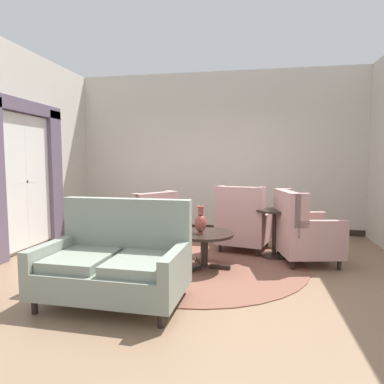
{
  "coord_description": "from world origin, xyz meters",
  "views": [
    {
      "loc": [
        0.74,
        -4.35,
        1.47
      ],
      "look_at": [
        -0.16,
        0.58,
        1.0
      ],
      "focal_mm": 31.57,
      "sensor_mm": 36.0,
      "label": 1
    }
  ],
  "objects_px": {
    "armchair_far_left": "(302,232)",
    "armchair_foreground_right": "(147,223)",
    "porcelain_vase": "(201,222)",
    "armchair_near_sideboard": "(243,224)",
    "side_table": "(275,228)",
    "coffee_table": "(204,240)",
    "settee": "(115,262)"
  },
  "relations": [
    {
      "from": "armchair_near_sideboard",
      "to": "armchair_far_left",
      "type": "distance_m",
      "value": 0.99
    },
    {
      "from": "settee",
      "to": "armchair_far_left",
      "type": "height_order",
      "value": "settee"
    },
    {
      "from": "armchair_foreground_right",
      "to": "porcelain_vase",
      "type": "bearing_deg",
      "value": 80.82
    },
    {
      "from": "porcelain_vase",
      "to": "settee",
      "type": "relative_size",
      "value": 0.25
    },
    {
      "from": "armchair_foreground_right",
      "to": "side_table",
      "type": "relative_size",
      "value": 1.55
    },
    {
      "from": "porcelain_vase",
      "to": "armchair_far_left",
      "type": "height_order",
      "value": "armchair_far_left"
    },
    {
      "from": "coffee_table",
      "to": "settee",
      "type": "height_order",
      "value": "settee"
    },
    {
      "from": "coffee_table",
      "to": "armchair_far_left",
      "type": "xyz_separation_m",
      "value": [
        1.35,
        0.53,
        0.05
      ]
    },
    {
      "from": "coffee_table",
      "to": "armchair_far_left",
      "type": "relative_size",
      "value": 0.76
    },
    {
      "from": "armchair_near_sideboard",
      "to": "armchair_foreground_right",
      "type": "bearing_deg",
      "value": 15.57
    },
    {
      "from": "armchair_far_left",
      "to": "armchair_foreground_right",
      "type": "xyz_separation_m",
      "value": [
        -2.46,
        0.44,
        -0.03
      ]
    },
    {
      "from": "porcelain_vase",
      "to": "side_table",
      "type": "xyz_separation_m",
      "value": [
        1.01,
        0.79,
        -0.2
      ]
    },
    {
      "from": "armchair_far_left",
      "to": "side_table",
      "type": "distance_m",
      "value": 0.43
    },
    {
      "from": "armchair_far_left",
      "to": "armchair_near_sideboard",
      "type": "bearing_deg",
      "value": 48.91
    },
    {
      "from": "coffee_table",
      "to": "settee",
      "type": "xyz_separation_m",
      "value": [
        -0.76,
        -1.22,
        0.02
      ]
    },
    {
      "from": "coffee_table",
      "to": "armchair_far_left",
      "type": "distance_m",
      "value": 1.45
    },
    {
      "from": "porcelain_vase",
      "to": "armchair_foreground_right",
      "type": "distance_m",
      "value": 1.51
    },
    {
      "from": "coffee_table",
      "to": "armchair_near_sideboard",
      "type": "xyz_separation_m",
      "value": [
        0.48,
        1.02,
        0.05
      ]
    },
    {
      "from": "armchair_foreground_right",
      "to": "armchair_far_left",
      "type": "bearing_deg",
      "value": 114.45
    },
    {
      "from": "armchair_near_sideboard",
      "to": "armchair_far_left",
      "type": "relative_size",
      "value": 1.02
    },
    {
      "from": "settee",
      "to": "coffee_table",
      "type": "bearing_deg",
      "value": 60.2
    },
    {
      "from": "coffee_table",
      "to": "settee",
      "type": "bearing_deg",
      "value": -121.94
    },
    {
      "from": "armchair_far_left",
      "to": "porcelain_vase",
      "type": "bearing_deg",
      "value": 101.43
    },
    {
      "from": "settee",
      "to": "armchair_foreground_right",
      "type": "height_order",
      "value": "settee"
    },
    {
      "from": "coffee_table",
      "to": "armchair_foreground_right",
      "type": "distance_m",
      "value": 1.48
    },
    {
      "from": "settee",
      "to": "armchair_near_sideboard",
      "type": "xyz_separation_m",
      "value": [
        1.25,
        2.24,
        0.03
      ]
    },
    {
      "from": "porcelain_vase",
      "to": "side_table",
      "type": "distance_m",
      "value": 1.3
    },
    {
      "from": "porcelain_vase",
      "to": "side_table",
      "type": "bearing_deg",
      "value": 37.79
    },
    {
      "from": "settee",
      "to": "armchair_far_left",
      "type": "distance_m",
      "value": 2.74
    },
    {
      "from": "porcelain_vase",
      "to": "armchair_near_sideboard",
      "type": "distance_m",
      "value": 1.22
    },
    {
      "from": "armchair_near_sideboard",
      "to": "armchair_foreground_right",
      "type": "xyz_separation_m",
      "value": [
        -1.6,
        -0.05,
        -0.03
      ]
    },
    {
      "from": "armchair_near_sideboard",
      "to": "side_table",
      "type": "bearing_deg",
      "value": 162.72
    }
  ]
}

